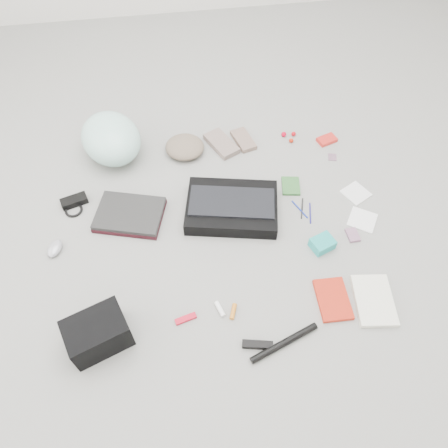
{
  "coord_description": "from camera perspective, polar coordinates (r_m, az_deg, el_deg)",
  "views": [
    {
      "loc": [
        -0.18,
        -1.17,
        1.68
      ],
      "look_at": [
        0.0,
        0.0,
        0.05
      ],
      "focal_mm": 35.0,
      "sensor_mm": 36.0,
      "label": 1
    }
  ],
  "objects": [
    {
      "name": "lollipop_c",
      "position": [
        2.51,
        9.08,
        11.54
      ],
      "size": [
        0.03,
        0.03,
        0.03
      ],
      "primitive_type": "sphere",
      "rotation": [
        0.0,
        0.0,
        0.02
      ],
      "color": "#B20811",
      "rests_on": "ground_plane"
    },
    {
      "name": "mouse",
      "position": [
        2.12,
        -21.24,
        -2.98
      ],
      "size": [
        0.09,
        0.11,
        0.04
      ],
      "primitive_type": "ellipsoid",
      "rotation": [
        0.0,
        0.0,
        -0.35
      ],
      "color": "#9E9DA7",
      "rests_on": "ground_plane"
    },
    {
      "name": "power_brick",
      "position": [
        2.27,
        -18.97,
        2.86
      ],
      "size": [
        0.14,
        0.09,
        0.03
      ],
      "primitive_type": "cube",
      "rotation": [
        0.0,
        0.0,
        0.3
      ],
      "color": "black",
      "rests_on": "ground_plane"
    },
    {
      "name": "accordion_wallet",
      "position": [
        2.03,
        12.73,
        -2.53
      ],
      "size": [
        0.12,
        0.11,
        0.05
      ],
      "primitive_type": "cube",
      "rotation": [
        0.0,
        0.0,
        0.36
      ],
      "color": "teal",
      "rests_on": "ground_plane"
    },
    {
      "name": "toiletry_tube_orange",
      "position": [
        1.84,
        1.22,
        -11.36
      ],
      "size": [
        0.04,
        0.07,
        0.02
      ],
      "primitive_type": "cylinder",
      "rotation": [
        1.57,
        0.0,
        -0.35
      ],
      "color": "#C4701B",
      "rests_on": "ground_plane"
    },
    {
      "name": "lollipop_b",
      "position": [
        2.47,
        8.77,
        10.73
      ],
      "size": [
        0.03,
        0.03,
        0.02
      ],
      "primitive_type": "sphere",
      "rotation": [
        0.0,
        0.0,
        0.4
      ],
      "color": "#B51F09",
      "rests_on": "ground_plane"
    },
    {
      "name": "multitool",
      "position": [
        1.84,
        -5.03,
        -12.22
      ],
      "size": [
        0.09,
        0.05,
        0.01
      ],
      "primitive_type": "cube",
      "rotation": [
        0.0,
        0.0,
        0.25
      ],
      "color": "#B50B20",
      "rests_on": "ground_plane"
    },
    {
      "name": "mitten_right",
      "position": [
        2.45,
        2.54,
        10.91
      ],
      "size": [
        0.13,
        0.19,
        0.03
      ],
      "primitive_type": "cube",
      "rotation": [
        0.0,
        0.0,
        0.26
      ],
      "color": "#846A5D",
      "rests_on": "ground_plane"
    },
    {
      "name": "laptop_sleeve",
      "position": [
        2.14,
        -12.16,
        1.06
      ],
      "size": [
        0.36,
        0.31,
        0.02
      ],
      "primitive_type": "cube",
      "rotation": [
        0.0,
        0.0,
        -0.29
      ],
      "color": "black",
      "rests_on": "ground_plane"
    },
    {
      "name": "stamp_sheet",
      "position": [
        2.44,
        13.97,
        8.47
      ],
      "size": [
        0.06,
        0.06,
        0.0
      ],
      "primitive_type": "cube",
      "rotation": [
        0.0,
        0.0,
        -0.26
      ],
      "color": "#7A566C",
      "rests_on": "ground_plane"
    },
    {
      "name": "laptop",
      "position": [
        2.13,
        -12.26,
        1.4
      ],
      "size": [
        0.36,
        0.3,
        0.02
      ],
      "primitive_type": "cube",
      "rotation": [
        0.0,
        0.0,
        -0.29
      ],
      "color": "black",
      "rests_on": "laptop_sleeve"
    },
    {
      "name": "notepad",
      "position": [
        2.24,
        8.71,
        4.93
      ],
      "size": [
        0.11,
        0.13,
        0.01
      ],
      "primitive_type": "cube",
      "rotation": [
        0.0,
        0.0,
        -0.17
      ],
      "color": "#2D5F2B",
      "rests_on": "ground_plane"
    },
    {
      "name": "cable_coil",
      "position": [
        2.24,
        -19.03,
        1.72
      ],
      "size": [
        0.1,
        0.1,
        0.01
      ],
      "primitive_type": "torus",
      "rotation": [
        0.0,
        0.0,
        -0.23
      ],
      "color": "black",
      "rests_on": "ground_plane"
    },
    {
      "name": "card_deck",
      "position": [
        2.12,
        16.46,
        -1.39
      ],
      "size": [
        0.05,
        0.08,
        0.01
      ],
      "primitive_type": "cube",
      "rotation": [
        0.0,
        0.0,
        0.04
      ],
      "color": "gray",
      "rests_on": "ground_plane"
    },
    {
      "name": "napkin_bottom",
      "position": [
        2.19,
        17.61,
        0.52
      ],
      "size": [
        0.17,
        0.17,
        0.01
      ],
      "primitive_type": "cube",
      "rotation": [
        0.0,
        0.0,
        0.99
      ],
      "color": "white",
      "rests_on": "ground_plane"
    },
    {
      "name": "pen_navy",
      "position": [
        2.15,
        11.19,
        1.41
      ],
      "size": [
        0.04,
        0.12,
        0.01
      ],
      "primitive_type": "cylinder",
      "rotation": [
        1.57,
        0.0,
        -0.24
      ],
      "color": "navy",
      "rests_on": "ground_plane"
    },
    {
      "name": "toiletry_tube_white",
      "position": [
        1.84,
        -0.55,
        -11.04
      ],
      "size": [
        0.04,
        0.07,
        0.02
      ],
      "primitive_type": "cylinder",
      "rotation": [
        1.57,
        0.0,
        0.31
      ],
      "color": "white",
      "rests_on": "ground_plane"
    },
    {
      "name": "ground_plane",
      "position": [
        2.06,
        0.0,
        -0.82
      ],
      "size": [
        4.0,
        4.0,
        0.0
      ],
      "primitive_type": "plane",
      "color": "gray"
    },
    {
      "name": "bike_helmet",
      "position": [
        2.38,
        -14.53,
        10.76
      ],
      "size": [
        0.41,
        0.45,
        0.22
      ],
      "primitive_type": "ellipsoid",
      "rotation": [
        0.0,
        0.0,
        0.38
      ],
      "color": "#BCF7EA",
      "rests_on": "ground_plane"
    },
    {
      "name": "mitten_left",
      "position": [
        2.42,
        -0.34,
        10.44
      ],
      "size": [
        0.19,
        0.23,
        0.03
      ],
      "primitive_type": "cube",
      "rotation": [
        0.0,
        0.0,
        0.45
      ],
      "color": "gray",
      "rests_on": "ground_plane"
    },
    {
      "name": "camera_bag",
      "position": [
        1.8,
        -16.17,
        -13.55
      ],
      "size": [
        0.27,
        0.23,
        0.15
      ],
      "primitive_type": "cube",
      "rotation": [
        0.0,
        0.0,
        0.35
      ],
      "color": "black",
      "rests_on": "ground_plane"
    },
    {
      "name": "book_red",
      "position": [
        1.92,
        14.04,
        -9.53
      ],
      "size": [
        0.14,
        0.2,
        0.02
      ],
      "primitive_type": "cube",
      "rotation": [
        0.0,
        0.0,
        -0.03
      ],
      "color": "red",
      "rests_on": "ground_plane"
    },
    {
      "name": "altoids_tin",
      "position": [
        2.51,
        13.28,
        10.66
      ],
      "size": [
        0.12,
        0.09,
        0.02
      ],
      "primitive_type": "cube",
      "rotation": [
        0.0,
        0.0,
        0.32
      ],
      "color": "red",
      "rests_on": "ground_plane"
    },
    {
      "name": "pen_blue",
      "position": [
        2.16,
        9.86,
        1.9
      ],
      "size": [
        0.06,
        0.12,
        0.01
      ],
      "primitive_type": "cylinder",
      "rotation": [
        1.57,
        0.0,
        0.41
      ],
      "color": "#0E2498",
      "rests_on": "ground_plane"
    },
    {
      "name": "lollipop_a",
      "position": [
        2.5,
        7.82,
        11.53
      ],
      "size": [
        0.04,
        0.04,
        0.03
      ],
      "primitive_type": "sphere",
      "rotation": [
        0.0,
        0.0,
        0.42
      ],
      "color": "red",
      "rests_on": "ground_plane"
    },
    {
      "name": "book_white",
      "position": [
        1.96,
        18.98,
        -9.42
      ],
      "size": [
        0.19,
        0.25,
        0.02
      ],
      "primitive_type": "cube",
      "rotation": [
        0.0,
        0.0,
        -0.13
      ],
      "color": "silver",
      "rests_on": "ground_plane"
    },
    {
      "name": "bag_flap",
      "position": [
        2.06,
        1.04,
        2.89
      ],
      "size": [
        0.43,
        0.26,
        0.01
      ],
      "primitive_type": "cube",
      "rotation": [
        0.0,
        0.0,
        -0.21
      ],
      "color": "black",
      "rests_on": "messenger_bag"
    },
    {
      "name": "messenger_bag",
      "position": [
        2.09,
        1.02,
        2.18
      ],
      "size": [
        0.48,
        0.39,
        0.07
      ],
      "primitive_type": "cube",
      "rotation": [
        0.0,
        0.0,
        -0.21
      ],
      "color": "black",
      "rests_on": "ground_plane"
    },
    {
      "name": "u_lock",
      "position": [
        1.79,
        4.4,
        -15.46
      ],
      "size": [
        0.13,
        0.06,
        0.02
      ],
      "primitive_type": "cube",
      "rotation": [
        0.0,
        0.0,
        -0.21
      ],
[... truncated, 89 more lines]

